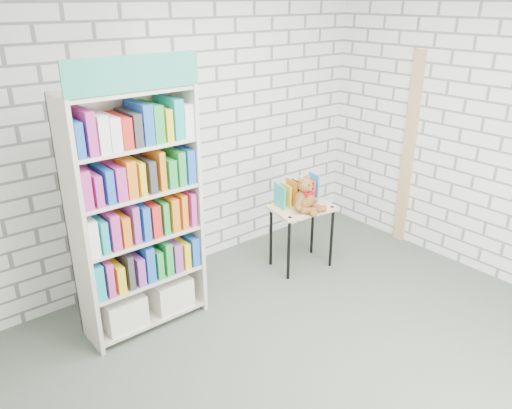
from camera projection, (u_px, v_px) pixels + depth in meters
ground at (325, 363)px, 3.81m from camera, size 4.50×4.50×0.00m
room_shell at (340, 136)px, 3.12m from camera, size 4.52×4.02×2.81m
bookshelf at (137, 213)px, 3.93m from camera, size 1.00×0.39×2.23m
display_table at (302, 215)px, 4.99m from camera, size 0.68×0.52×0.66m
table_books at (297, 191)px, 4.98m from camera, size 0.45×0.26×0.26m
teddy_bear at (306, 197)px, 4.81m from camera, size 0.32×0.31×0.35m
door_trim at (409, 151)px, 5.38m from camera, size 0.05×0.12×2.10m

